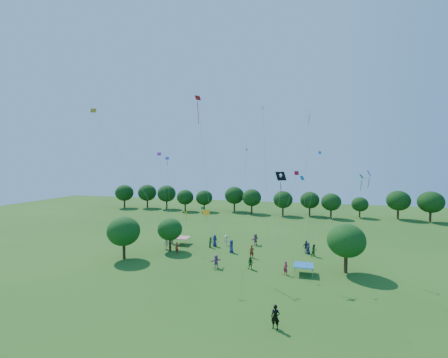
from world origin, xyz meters
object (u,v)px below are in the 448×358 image
Objects in this scene: man_in_black at (275,317)px; pirate_kite at (281,177)px; tent_red_stripe at (182,238)px; near_tree_west at (124,231)px; near_tree_north at (170,229)px; near_tree_east at (346,241)px; tent_blue at (303,265)px; red_high_kite at (200,123)px.

pirate_kite is at bearing 98.73° from man_in_black.
near_tree_west is at bearing -117.93° from tent_red_stripe.
near_tree_east reaches higher than near_tree_north.
near_tree_east is (23.86, -2.86, 0.66)m from near_tree_north.
tent_red_stripe is 0.21× the size of pirate_kite.
tent_blue is at bearing -23.81° from tent_red_stripe.
tent_red_stripe is at bearing 151.74° from pirate_kite.
red_high_kite is (-10.99, 3.24, 7.08)m from pirate_kite.
tent_blue is 22.23m from red_high_kite.
man_in_black is at bearing -99.35° from tent_blue.
near_tree_north is 24.19m from man_in_black.
near_tree_east is at bearing 70.02° from man_in_black.
tent_blue is at bearing -11.86° from red_high_kite.
man_in_black is (17.01, -17.04, -2.25)m from near_tree_north.
tent_red_stripe and tent_blue have the same top height.
near_tree_west is at bearing 156.54° from man_in_black.
near_tree_north is at bearing 49.23° from near_tree_west.
man_in_black is at bearing -52.90° from red_high_kite.
near_tree_west is at bearing -130.77° from near_tree_north.
tent_red_stripe is at bearing 62.07° from near_tree_west.
near_tree_east is at bearing 15.45° from pirate_kite.
near_tree_east is 5.81m from tent_blue.
tent_blue is at bearing 86.44° from man_in_black.
tent_red_stripe is at bearing 85.51° from near_tree_north.
near_tree_east is at bearing 19.53° from tent_blue.
near_tree_north is at bearing 173.17° from near_tree_east.
tent_blue is at bearing -13.45° from near_tree_north.
tent_blue is (23.44, 0.51, -2.71)m from near_tree_west.
near_tree_west reaches higher than tent_red_stripe.
pirate_kite reaches higher than man_in_black.
red_high_kite reaches higher than pirate_kite.
near_tree_north is at bearing 163.28° from pirate_kite.
man_in_black reaches higher than tent_red_stripe.
red_high_kite reaches higher than tent_red_stripe.
tent_red_stripe is 1.18× the size of man_in_black.
near_tree_east is at bearing 4.47° from near_tree_west.
man_in_black is 15.93m from pirate_kite.
tent_blue is 0.21× the size of pirate_kite.
pirate_kite is (20.76, 0.14, 7.51)m from near_tree_west.
near_tree_north is at bearing 162.64° from red_high_kite.
near_tree_east reaches higher than tent_red_stripe.
tent_red_stripe is 18.83m from red_high_kite.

